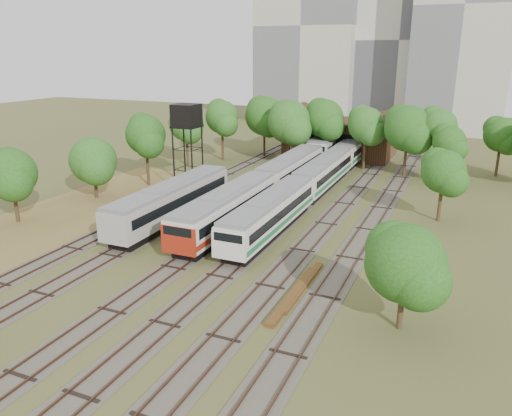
% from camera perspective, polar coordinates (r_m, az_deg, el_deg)
% --- Properties ---
extents(ground, '(240.00, 240.00, 0.00)m').
position_cam_1_polar(ground, '(30.72, -16.97, -14.66)').
color(ground, '#475123').
rests_on(ground, ground).
extents(tracks, '(24.60, 80.00, 0.19)m').
position_cam_1_polar(tracks, '(50.55, 0.73, -0.82)').
color(tracks, '#4C473D').
rests_on(tracks, ground).
extents(railcar_red_set, '(3.02, 34.57, 3.74)m').
position_cam_1_polar(railcar_red_set, '(53.56, 0.86, 2.41)').
color(railcar_red_set, black).
rests_on(railcar_red_set, ground).
extents(railcar_green_set, '(2.86, 52.08, 3.53)m').
position_cam_1_polar(railcar_green_set, '(61.00, 7.77, 4.03)').
color(railcar_green_set, black).
rests_on(railcar_green_set, ground).
extents(railcar_rear, '(3.08, 16.08, 3.81)m').
position_cam_1_polar(railcar_rear, '(78.82, 8.55, 7.18)').
color(railcar_rear, black).
rests_on(railcar_rear, ground).
extents(old_grey_coach, '(3.05, 18.00, 3.77)m').
position_cam_1_polar(old_grey_coach, '(48.88, -9.58, 0.76)').
color(old_grey_coach, black).
rests_on(old_grey_coach, ground).
extents(water_tower, '(2.91, 2.91, 10.08)m').
position_cam_1_polar(water_tower, '(59.44, -7.95, 10.17)').
color(water_tower, black).
rests_on(water_tower, ground).
extents(rail_pile_near, '(0.59, 8.84, 0.29)m').
position_cam_1_polar(rail_pile_near, '(34.48, 4.28, -9.84)').
color(rail_pile_near, brown).
rests_on(rail_pile_near, ground).
extents(rail_pile_far, '(0.52, 8.27, 0.27)m').
position_cam_1_polar(rail_pile_far, '(35.71, 5.40, -8.88)').
color(rail_pile_far, brown).
rests_on(rail_pile_far, ground).
extents(maintenance_shed, '(16.45, 11.55, 7.58)m').
position_cam_1_polar(maintenance_shed, '(80.57, 9.69, 8.00)').
color(maintenance_shed, '#3B1D15').
rests_on(maintenance_shed, ground).
extents(tree_band_left, '(8.34, 54.81, 8.69)m').
position_cam_1_polar(tree_band_left, '(55.40, -20.70, 5.17)').
color(tree_band_left, '#382616').
rests_on(tree_band_left, ground).
extents(tree_band_far, '(47.62, 11.07, 9.40)m').
position_cam_1_polar(tree_band_far, '(70.74, 11.51, 9.30)').
color(tree_band_far, '#382616').
rests_on(tree_band_far, ground).
extents(tree_band_right, '(5.06, 40.82, 7.39)m').
position_cam_1_polar(tree_band_right, '(45.39, 19.71, 2.19)').
color(tree_band_right, '#382616').
rests_on(tree_band_right, ground).
extents(tower_left, '(22.00, 16.00, 42.00)m').
position_cam_1_polar(tower_left, '(119.84, 6.39, 19.88)').
color(tower_left, '#BBB5A4').
rests_on(tower_left, ground).
extents(tower_centre, '(20.00, 18.00, 36.00)m').
position_cam_1_polar(tower_centre, '(120.32, 16.68, 17.85)').
color(tower_centre, beige).
rests_on(tower_centre, ground).
extents(tower_right, '(18.00, 16.00, 48.00)m').
position_cam_1_polar(tower_right, '(111.61, 22.90, 20.42)').
color(tower_right, '#BBB5A4').
rests_on(tower_right, ground).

